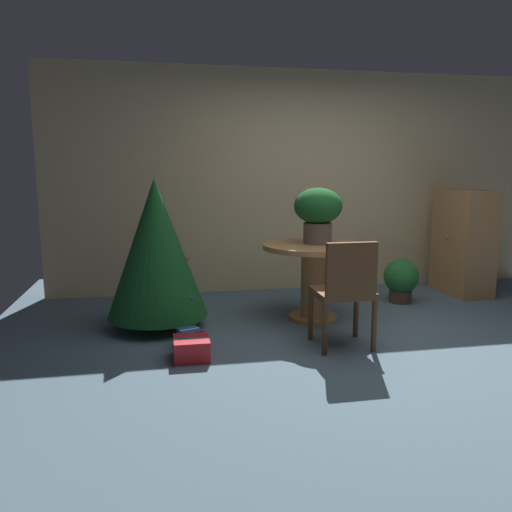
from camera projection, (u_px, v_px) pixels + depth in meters
The scene contains 10 objects.
ground_plane at pixel (373, 346), 4.17m from camera, with size 6.60×6.60×0.00m, color slate.
back_wall_panel at pixel (301, 182), 6.09m from camera, with size 6.00×0.10×2.60m, color beige.
round_dining_table at pixel (314, 268), 4.84m from camera, with size 0.99×0.99×0.74m.
flower_vase at pixel (318, 210), 4.79m from camera, with size 0.46×0.46×0.53m.
wooden_chair_near at pixel (346, 288), 4.03m from camera, with size 0.45×0.42×0.89m.
holiday_tree at pixel (156, 248), 4.57m from camera, with size 0.92×0.92×1.37m.
gift_box_red at pixel (192, 348), 3.88m from camera, with size 0.27×0.29×0.17m.
gift_box_blue at pixel (190, 338), 4.15m from camera, with size 0.22×0.22×0.15m.
wooden_cabinet at pixel (463, 242), 5.89m from camera, with size 0.43×0.75×1.22m.
potted_plant at pixel (401, 279), 5.53m from camera, with size 0.38×0.38×0.48m.
Camera 1 is at (-1.72, -3.73, 1.43)m, focal length 35.41 mm.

